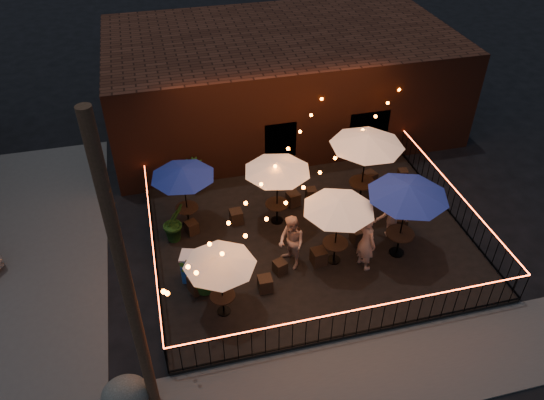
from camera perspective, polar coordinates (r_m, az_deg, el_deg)
The scene contains 35 objects.
ground at distance 16.17m, azimuth 6.38°, elevation -9.07°, with size 110.00×110.00×0.00m, color black.
patio at distance 17.45m, azimuth 4.25°, elevation -4.27°, with size 10.00×8.00×0.15m, color black.
sidewalk at distance 14.32m, azimuth 10.85°, elevation -18.17°, with size 18.00×2.50×0.05m, color #494644.
brick_building at distance 23.06m, azimuth 0.82°, elevation 12.85°, with size 14.00×8.00×4.00m.
utility_pole at distance 10.91m, azimuth -15.26°, elevation -9.22°, with size 0.26×0.26×8.00m, color #392717.
fence_front at distance 14.47m, azimuth 9.21°, elevation -12.85°, with size 10.00×0.04×1.04m.
fence_left at distance 16.50m, azimuth -12.53°, elevation -5.49°, with size 0.04×8.00×1.04m.
fence_right at distance 18.97m, azimuth 18.88°, elevation -0.27°, with size 0.04×8.00×1.04m.
festoon_lights at distance 15.44m, azimuth 1.42°, elevation 1.11°, with size 10.02×8.72×1.32m.
cafe_table_0 at distance 13.83m, azimuth -5.65°, elevation -6.59°, with size 2.14×2.14×2.14m.
cafe_table_1 at distance 16.84m, azimuth -9.60°, elevation 2.88°, with size 2.49×2.49×2.29m.
cafe_table_2 at distance 15.28m, azimuth 7.22°, elevation -0.61°, with size 2.28×2.28×2.37m.
cafe_table_3 at distance 16.68m, azimuth 0.57°, elevation 3.52°, with size 2.52×2.52×2.39m.
cafe_table_4 at distance 15.77m, azimuth 14.47°, elevation 0.90°, with size 2.55×2.55×2.66m.
cafe_table_5 at distance 17.68m, azimuth 10.22°, elevation 6.27°, with size 3.18×3.18×2.75m.
bistro_chair_0 at distance 15.69m, azimuth -8.09°, elevation -8.97°, with size 0.43×0.43×0.51m, color black.
bistro_chair_1 at distance 15.57m, azimuth -0.75°, elevation -9.01°, with size 0.40×0.40×0.48m, color black.
bistro_chair_2 at distance 17.60m, azimuth -8.63°, elevation -2.94°, with size 0.37×0.37×0.44m, color black.
bistro_chair_3 at distance 17.84m, azimuth -3.87°, elevation -1.79°, with size 0.41×0.41×0.48m, color black.
bistro_chair_4 at distance 16.09m, azimuth 0.86°, elevation -7.22°, with size 0.36×0.36×0.42m, color black.
bistro_chair_5 at distance 16.40m, azimuth 5.03°, elevation -6.09°, with size 0.43×0.43×0.51m, color black.
bistro_chair_6 at distance 18.57m, azimuth 2.28°, elevation 0.13°, with size 0.42×0.42×0.49m, color black.
bistro_chair_7 at distance 18.90m, azimuth 4.22°, elevation 0.68°, with size 0.35×0.35×0.42m, color black.
bistro_chair_8 at distance 17.27m, azimuth 9.25°, elevation -3.82°, with size 0.43×0.43×0.51m, color black.
bistro_chair_9 at distance 18.00m, azimuth 13.59°, elevation -2.49°, with size 0.43×0.43×0.51m, color black.
bistro_chair_10 at distance 19.85m, azimuth 10.43°, elevation 2.31°, with size 0.43×0.43×0.51m, color black.
bistro_chair_11 at distance 20.42m, azimuth 13.87°, elevation 2.69°, with size 0.34×0.34×0.40m, color black.
patron_a at distance 16.00m, azimuth 10.12°, elevation -4.44°, with size 0.72×0.47×1.97m, color #D7B38F.
patron_b at distance 15.85m, azimuth 2.10°, elevation -4.56°, with size 0.89×0.70×1.84m, color tan.
patron_c at distance 17.41m, azimuth 12.81°, elevation -1.65°, with size 1.02×0.58×1.57m, color tan.
potted_shrub_a at distance 15.36m, azimuth -7.10°, elevation -7.45°, with size 1.36×1.18×1.51m, color #17350F.
potted_shrub_b at distance 17.17m, azimuth -10.47°, elevation -2.34°, with size 0.76×0.62×1.39m, color #123910.
potted_shrub_c at distance 19.26m, azimuth -8.43°, elevation 2.67°, with size 0.70×0.70×1.26m, color #163A0F.
cooler at distance 15.86m, azimuth -8.37°, elevation -7.12°, with size 0.86×0.73×0.97m.
boulder at distance 13.82m, azimuth -15.47°, elevation -19.56°, with size 1.02×0.87×0.79m, color #43423E.
Camera 1 is at (-4.38, -10.20, 11.76)m, focal length 35.00 mm.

